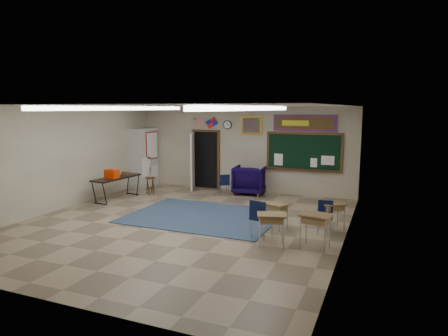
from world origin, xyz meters
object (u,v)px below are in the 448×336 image
at_px(wingback_armchair, 250,180).
at_px(folding_table, 117,187).
at_px(student_desk_front_right, 332,215).
at_px(student_desk_front_left, 276,215).
at_px(wooden_stool, 150,185).

bearing_deg(wingback_armchair, folding_table, 26.90).
bearing_deg(wingback_armchair, student_desk_front_right, 129.07).
distance_m(student_desk_front_left, student_desk_front_right, 1.36).
distance_m(folding_table, wooden_stool, 1.25).
relative_size(student_desk_front_left, wooden_stool, 1.11).
relative_size(wingback_armchair, student_desk_front_right, 1.52).
distance_m(wingback_armchair, student_desk_front_right, 4.50).
bearing_deg(student_desk_front_left, folding_table, -169.55).
xyz_separation_m(wingback_armchair, wooden_stool, (-3.17, -1.33, -0.18)).
height_order(wingback_armchair, student_desk_front_right, wingback_armchair).
height_order(student_desk_front_left, student_desk_front_right, student_desk_front_right).
xyz_separation_m(folding_table, wooden_stool, (0.56, 1.11, -0.10)).
xyz_separation_m(student_desk_front_right, wooden_stool, (-6.37, 1.83, -0.07)).
bearing_deg(student_desk_front_left, wooden_stool, 178.01).
bearing_deg(student_desk_front_left, wingback_armchair, 140.06).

